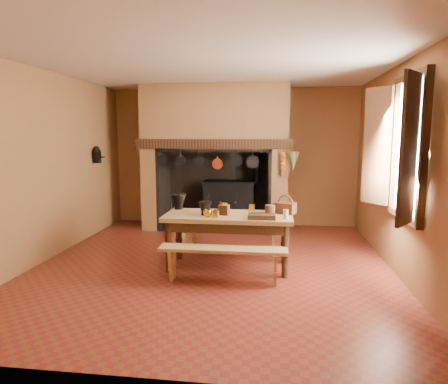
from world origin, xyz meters
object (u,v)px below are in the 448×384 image
coffee_grinder (224,209)px  mixing_bowl (282,209)px  wicker_basket (285,207)px  bench_front (223,256)px  work_table (228,223)px  iron_range (230,203)px

coffee_grinder → mixing_bowl: size_ratio=0.71×
wicker_basket → bench_front: bearing=-114.1°
bench_front → coffee_grinder: coffee_grinder is taller
mixing_bowl → wicker_basket: (0.04, -0.12, 0.05)m
work_table → wicker_basket: 0.83m
mixing_bowl → wicker_basket: size_ratio=0.91×
work_table → wicker_basket: (0.78, 0.17, 0.21)m
work_table → mixing_bowl: bearing=21.8°
iron_range → coffee_grinder: 2.59m
iron_range → mixing_bowl: size_ratio=5.39×
work_table → coffee_grinder: (-0.06, -0.03, 0.20)m
work_table → bench_front: (0.00, -0.59, -0.30)m
iron_range → mixing_bowl: 2.48m
work_table → mixing_bowl: mixing_bowl is taller
work_table → bench_front: size_ratio=1.09×
bench_front → wicker_basket: bearing=44.3°
work_table → coffee_grinder: bearing=-156.8°
iron_range → work_table: 2.55m
iron_range → wicker_basket: (1.06, -2.36, 0.36)m
iron_range → wicker_basket: 2.61m
coffee_grinder → wicker_basket: size_ratio=0.64×
iron_range → bench_front: (0.27, -3.12, -0.14)m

